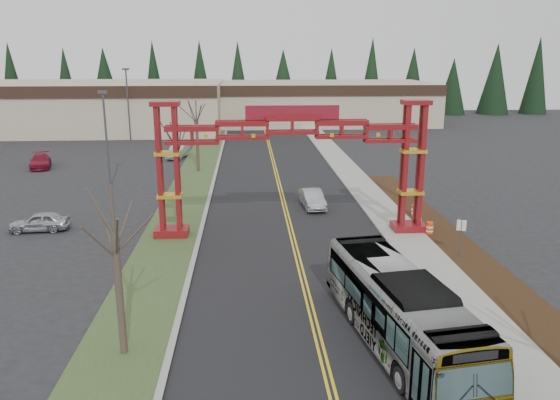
{
  "coord_description": "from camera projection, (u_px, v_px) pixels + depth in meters",
  "views": [
    {
      "loc": [
        -2.89,
        -16.87,
        11.74
      ],
      "look_at": [
        -1.0,
        14.45,
        3.33
      ],
      "focal_mm": 35.0,
      "sensor_mm": 36.0,
      "label": 1
    }
  ],
  "objects": [
    {
      "name": "grass_median",
      "position": [
        184.0,
        207.0,
        43.1
      ],
      "size": [
        4.0,
        110.0,
        0.08
      ],
      "primitive_type": "cube",
      "color": "#344B25",
      "rests_on": "ground"
    },
    {
      "name": "curb_left",
      "position": [
        207.0,
        206.0,
        43.2
      ],
      "size": [
        0.3,
        110.0,
        0.15
      ],
      "primitive_type": "cube",
      "color": "#989893",
      "rests_on": "ground"
    },
    {
      "name": "sidewalk_right",
      "position": [
        378.0,
        204.0,
        44.0
      ],
      "size": [
        2.6,
        110.0,
        0.14
      ],
      "primitive_type": "cube",
      "color": "gray",
      "rests_on": "ground"
    },
    {
      "name": "conifer_treeline",
      "position": [
        262.0,
        82.0,
        106.52
      ],
      "size": [
        116.1,
        5.6,
        13.0
      ],
      "color": "black",
      "rests_on": "ground"
    },
    {
      "name": "light_pole_far",
      "position": [
        128.0,
        99.0,
        74.91
      ],
      "size": [
        0.86,
        0.43,
        9.92
      ],
      "color": "#3F3F44",
      "rests_on": "ground"
    },
    {
      "name": "transit_bus",
      "position": [
        400.0,
        310.0,
        22.29
      ],
      "size": [
        4.37,
        11.86,
        3.23
      ],
      "primitive_type": "imported",
      "rotation": [
        0.0,
        0.0,
        0.15
      ],
      "color": "#B3B6BB",
      "rests_on": "ground"
    },
    {
      "name": "parked_car_far_a",
      "position": [
        178.0,
        152.0,
        63.54
      ],
      "size": [
        2.36,
        4.77,
        1.5
      ],
      "primitive_type": "imported",
      "rotation": [
        0.0,
        0.0,
        -0.17
      ],
      "color": "#B1B7B9",
      "rests_on": "ground"
    },
    {
      "name": "lane_line_right",
      "position": [
        286.0,
        206.0,
        43.58
      ],
      "size": [
        0.12,
        100.0,
        0.01
      ],
      "primitive_type": "cube",
      "color": "yellow",
      "rests_on": "road"
    },
    {
      "name": "parked_car_mid_a",
      "position": [
        40.0,
        161.0,
        58.11
      ],
      "size": [
        3.27,
        5.22,
        1.41
      ],
      "primitive_type": "imported",
      "rotation": [
        0.0,
        0.0,
        0.29
      ],
      "color": "maroon",
      "rests_on": "ground"
    },
    {
      "name": "bare_tree_right_far",
      "position": [
        407.0,
        146.0,
        43.93
      ],
      "size": [
        2.89,
        2.89,
        6.56
      ],
      "color": "#382D26",
      "rests_on": "ground"
    },
    {
      "name": "retail_building_east",
      "position": [
        320.0,
        102.0,
        96.24
      ],
      "size": [
        38.0,
        20.3,
        7.0
      ],
      "color": "#BDAE90",
      "rests_on": "ground"
    },
    {
      "name": "bare_tree_median_near",
      "position": [
        115.0,
        235.0,
        20.76
      ],
      "size": [
        2.95,
        2.95,
        7.04
      ],
      "color": "#382D26",
      "rests_on": "ground"
    },
    {
      "name": "barrel_south",
      "position": [
        430.0,
        229.0,
        36.46
      ],
      "size": [
        0.49,
        0.49,
        0.91
      ],
      "color": "#EA410D",
      "rests_on": "ground"
    },
    {
      "name": "road",
      "position": [
        285.0,
        206.0,
        43.58
      ],
      "size": [
        12.0,
        110.0,
        0.02
      ],
      "primitive_type": "cube",
      "color": "black",
      "rests_on": "ground"
    },
    {
      "name": "light_pole_near",
      "position": [
        106.0,
        133.0,
        48.1
      ],
      "size": [
        0.75,
        0.38,
        8.68
      ],
      "color": "#3F3F44",
      "rests_on": "ground"
    },
    {
      "name": "ground",
      "position": [
        332.0,
        394.0,
        19.47
      ],
      "size": [
        200.0,
        200.0,
        0.0
      ],
      "primitive_type": "plane",
      "color": "black",
      "rests_on": "ground"
    },
    {
      "name": "parked_car_near_a",
      "position": [
        39.0,
        222.0,
        37.28
      ],
      "size": [
        4.02,
        1.87,
        1.33
      ],
      "primitive_type": "imported",
      "rotation": [
        0.0,
        0.0,
        4.79
      ],
      "color": "#A6A9AE",
      "rests_on": "ground"
    },
    {
      "name": "bare_tree_median_far",
      "position": [
        196.0,
        122.0,
        55.16
      ],
      "size": [
        3.21,
        3.21,
        7.28
      ],
      "color": "#382D26",
      "rests_on": "ground"
    },
    {
      "name": "barrel_north",
      "position": [
        415.0,
        211.0,
        40.47
      ],
      "size": [
        0.52,
        0.52,
        0.96
      ],
      "color": "#EA410D",
      "rests_on": "ground"
    },
    {
      "name": "barrel_mid",
      "position": [
        417.0,
        221.0,
        37.85
      ],
      "size": [
        0.55,
        0.55,
        1.02
      ],
      "color": "#EA410D",
      "rests_on": "ground"
    },
    {
      "name": "street_sign",
      "position": [
        461.0,
        231.0,
        32.01
      ],
      "size": [
        0.51,
        0.24,
        2.37
      ],
      "color": "#3F3F44",
      "rests_on": "ground"
    },
    {
      "name": "lane_line_left",
      "position": [
        283.0,
        206.0,
        43.56
      ],
      "size": [
        0.12,
        100.0,
        0.01
      ],
      "primitive_type": "cube",
      "color": "yellow",
      "rests_on": "road"
    },
    {
      "name": "curb_right",
      "position": [
        361.0,
        204.0,
        43.92
      ],
      "size": [
        0.3,
        110.0,
        0.15
      ],
      "primitive_type": "cube",
      "color": "#989893",
      "rests_on": "ground"
    },
    {
      "name": "gateway_arch",
      "position": [
        292.0,
        146.0,
        35.28
      ],
      "size": [
        18.2,
        1.6,
        8.9
      ],
      "color": "maroon",
      "rests_on": "ground"
    },
    {
      "name": "retail_building_west",
      "position": [
        75.0,
        106.0,
        86.14
      ],
      "size": [
        46.0,
        22.3,
        7.5
      ],
      "color": "#BDAE90",
      "rests_on": "ground"
    },
    {
      "name": "landscape_strip",
      "position": [
        490.0,
        276.0,
        29.69
      ],
      "size": [
        2.6,
        50.0,
        0.12
      ],
      "primitive_type": "cube",
      "color": "black",
      "rests_on": "ground"
    },
    {
      "name": "silver_sedan",
      "position": [
        312.0,
        199.0,
        43.01
      ],
      "size": [
        1.85,
        4.38,
        1.41
      ],
      "primitive_type": "imported",
      "rotation": [
        0.0,
        0.0,
        0.09
      ],
      "color": "#A5A8AD",
      "rests_on": "ground"
    },
    {
      "name": "bare_tree_median_mid",
      "position": [
        177.0,
        147.0,
        39.7
      ],
      "size": [
        2.97,
        2.97,
        7.2
      ],
      "color": "#382D26",
      "rests_on": "ground"
    }
  ]
}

